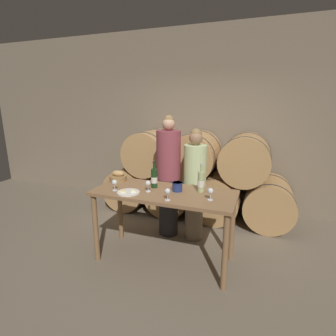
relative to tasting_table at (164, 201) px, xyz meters
name	(u,v)px	position (x,y,z in m)	size (l,w,h in m)	color
ground_plane	(164,259)	(0.00, 0.00, -0.78)	(10.00, 10.00, 0.00)	#726654
stone_wall_back	(204,121)	(0.00, 2.04, 0.82)	(10.00, 0.12, 3.20)	#7F705B
barrel_stack	(195,177)	(0.00, 1.49, -0.11)	(3.21, 0.86, 1.45)	tan
tasting_table	(164,201)	(0.00, 0.00, 0.00)	(1.68, 0.71, 0.91)	olive
person_left	(169,176)	(-0.18, 0.66, 0.11)	(0.34, 0.34, 1.76)	#232326
person_right	(195,185)	(0.20, 0.66, 0.03)	(0.31, 0.31, 1.59)	#756651
wine_bottle_red	(154,178)	(-0.16, 0.09, 0.24)	(0.08, 0.08, 0.33)	#193819
wine_bottle_white	(201,182)	(0.41, 0.14, 0.25)	(0.08, 0.08, 0.34)	#ADBC7F
blue_crock	(177,186)	(0.15, 0.06, 0.18)	(0.13, 0.13, 0.11)	navy
bread_basket	(118,177)	(-0.73, 0.19, 0.18)	(0.23, 0.23, 0.14)	olive
cheese_plate	(128,192)	(-0.37, -0.20, 0.13)	(0.26, 0.26, 0.04)	white
wine_glass_far_left	(114,183)	(-0.56, -0.17, 0.22)	(0.06, 0.06, 0.13)	white
wine_glass_left	(148,184)	(-0.17, -0.07, 0.22)	(0.06, 0.06, 0.13)	white
wine_glass_center	(168,192)	(0.14, -0.26, 0.22)	(0.06, 0.06, 0.13)	white
wine_glass_right	(211,192)	(0.57, -0.09, 0.22)	(0.06, 0.06, 0.13)	white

